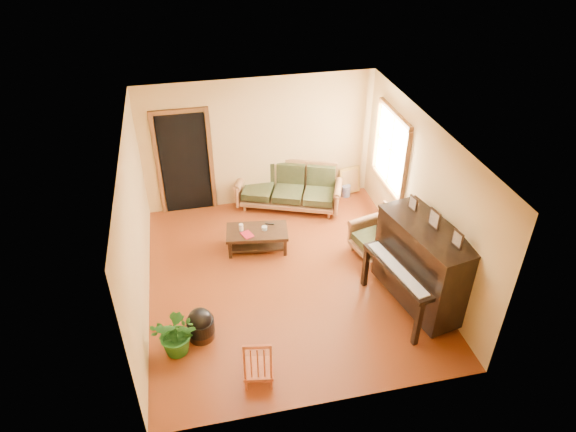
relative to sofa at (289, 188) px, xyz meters
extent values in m
plane|color=#5C220C|center=(-0.51, -2.14, -0.44)|extent=(5.00, 5.00, 0.00)
cube|color=black|center=(-1.96, 0.34, 0.59)|extent=(1.08, 0.16, 2.05)
cube|color=white|center=(1.70, -0.84, 1.06)|extent=(0.12, 1.36, 1.46)
cube|color=brown|center=(0.00, 0.00, 0.00)|extent=(2.21, 1.53, 0.87)
cube|color=black|center=(-0.85, -1.25, -0.24)|extent=(1.15, 0.73, 0.39)
cube|color=brown|center=(1.16, -1.88, -0.01)|extent=(1.00, 1.03, 0.85)
cube|color=black|center=(1.37, -3.16, 0.28)|extent=(1.27, 1.79, 1.44)
cylinder|color=black|center=(-1.99, -3.17, -0.25)|extent=(0.47, 0.47, 0.38)
cube|color=#923D1A|center=(-1.30, -4.09, -0.02)|extent=(0.46, 0.49, 0.84)
cube|color=gold|center=(1.36, 0.24, -0.14)|extent=(0.46, 0.19, 0.60)
cylinder|color=#34469D|center=(1.25, 0.14, -0.31)|extent=(0.21, 0.21, 0.24)
imported|color=#215E1A|center=(-2.32, -3.38, -0.07)|extent=(0.81, 0.77, 0.72)
imported|color=maroon|center=(-1.11, -1.39, -0.03)|extent=(0.24, 0.27, 0.02)
cylinder|color=white|center=(-1.12, -1.18, 0.02)|extent=(0.09, 0.09, 0.13)
cylinder|color=silver|center=(-0.71, -1.25, -0.01)|extent=(0.12, 0.12, 0.06)
cube|color=black|center=(-0.59, -1.10, -0.04)|extent=(0.17, 0.10, 0.02)
camera|label=1|loc=(-1.88, -8.56, 5.23)|focal=32.00mm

